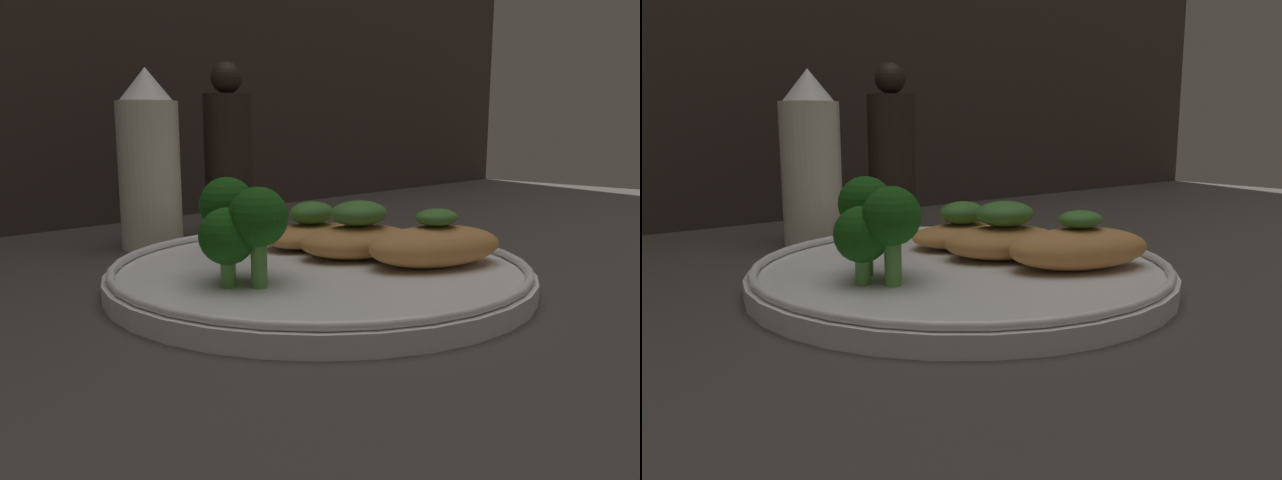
# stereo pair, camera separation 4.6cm
# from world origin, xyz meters

# --- Properties ---
(ground_plane) EXTENTS (1.80, 1.80, 0.01)m
(ground_plane) POSITION_xyz_m (0.00, 0.00, -0.01)
(ground_plane) COLOR #3D3833
(plate) EXTENTS (0.31, 0.31, 0.02)m
(plate) POSITION_xyz_m (0.00, 0.00, 0.01)
(plate) COLOR white
(plate) RESTS_ON ground_plane
(grilled_meat_front) EXTENTS (0.12, 0.09, 0.04)m
(grilled_meat_front) POSITION_xyz_m (0.06, -0.06, 0.03)
(grilled_meat_front) COLOR #BC7F42
(grilled_meat_front) RESTS_ON plate
(grilled_meat_middle) EXTENTS (0.11, 0.09, 0.05)m
(grilled_meat_middle) POSITION_xyz_m (0.04, 0.00, 0.03)
(grilled_meat_middle) COLOR #BC7F42
(grilled_meat_middle) RESTS_ON plate
(grilled_meat_back) EXTENTS (0.10, 0.08, 0.04)m
(grilled_meat_back) POSITION_xyz_m (0.05, 0.06, 0.03)
(grilled_meat_back) COLOR #BC7F42
(grilled_meat_back) RESTS_ON plate
(broccoli_bunch) EXTENTS (0.06, 0.07, 0.07)m
(broccoli_bunch) POSITION_xyz_m (-0.07, -0.00, 0.06)
(broccoli_bunch) COLOR #569942
(broccoli_bunch) RESTS_ON plate
(sauce_bottle) EXTENTS (0.06, 0.06, 0.17)m
(sauce_bottle) POSITION_xyz_m (-0.01, 0.22, 0.08)
(sauce_bottle) COLOR silver
(sauce_bottle) RESTS_ON ground_plane
(pepper_grinder) EXTENTS (0.05, 0.05, 0.18)m
(pepper_grinder) POSITION_xyz_m (0.08, 0.22, 0.08)
(pepper_grinder) COLOR black
(pepper_grinder) RESTS_ON ground_plane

